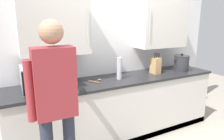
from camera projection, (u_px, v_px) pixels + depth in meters
back_wall_tiled at (110, 42)px, 3.02m from camera, size 3.82×0.44×2.58m
counter_unit at (119, 108)px, 2.98m from camera, size 3.09×0.64×0.90m
microwave_oven at (45, 77)px, 2.42m from camera, size 0.57×0.45×0.28m
wooden_spoon at (97, 81)px, 2.74m from camera, size 0.20×0.18×0.02m
stock_pot at (181, 63)px, 3.32m from camera, size 0.34×0.25×0.28m
knife_block at (155, 65)px, 3.13m from camera, size 0.11×0.15×0.33m
thermos_flask at (119, 68)px, 2.81m from camera, size 0.08×0.08×0.31m
person_figure at (55, 100)px, 1.75m from camera, size 0.44×0.57×1.70m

